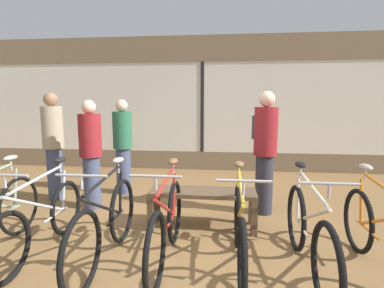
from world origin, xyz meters
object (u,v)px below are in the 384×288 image
Objects in this scene: bicycle_far_right at (381,238)px; bicycle_center_right at (239,231)px; bicycle_right at (308,235)px; bicycle_center at (167,225)px; display_bench at (203,197)px; customer_near_rack at (265,148)px; bicycle_left at (42,221)px; bicycle_center_left at (106,225)px; customer_near_bench at (91,152)px; customer_by_window at (123,145)px; customer_mid_floor at (53,144)px.

bicycle_center_right is at bearing 179.57° from bicycle_far_right.
bicycle_center is at bearing 177.46° from bicycle_right.
customer_near_rack is at bearing 36.49° from display_bench.
bicycle_far_right is at bearing -0.43° from bicycle_center_right.
bicycle_far_right is (3.47, -0.06, 0.01)m from bicycle_left.
bicycle_center_left is 1.05× the size of customer_near_bench.
bicycle_center_left is 1.37m from bicycle_center_right.
customer_mid_floor is (-1.06, -0.44, 0.07)m from customer_by_window.
customer_mid_floor is at bearing 156.99° from bicycle_far_right.
customer_mid_floor is 0.91m from customer_near_bench.
customer_mid_floor is (-1.68, 1.89, 0.56)m from bicycle_center_left.
customer_near_bench reaches higher than bicycle_center_left.
bicycle_center_right is at bearing -2.30° from bicycle_center.
bicycle_right is at bearing 0.24° from bicycle_center_left.
bicycle_center_left is 0.97× the size of customer_near_rack.
bicycle_left is at bearing 179.04° from bicycle_far_right.
bicycle_center_right is at bearing -64.70° from display_bench.
customer_near_rack is at bearing 74.90° from bicycle_center_right.
customer_near_bench is (-0.23, -0.81, -0.01)m from customer_by_window.
bicycle_right is at bearing -2.54° from bicycle_center.
bicycle_center_right is at bearing -33.79° from customer_near_bench.
bicycle_left is 0.95× the size of customer_near_rack.
bicycle_center is 2.63m from customer_by_window.
bicycle_far_right is 3.89m from customer_near_bench.
customer_by_window is at bearing 86.23° from bicycle_left.
customer_by_window reaches higher than bicycle_center_left.
bicycle_right is 1.05× the size of customer_near_bench.
customer_near_bench is (-0.08, 1.44, 0.51)m from bicycle_left.
customer_near_rack is at bearing 1.95° from customer_near_bench.
bicycle_left is at bearing 179.26° from bicycle_center.
bicycle_center_left is at bearing -6.58° from bicycle_left.
bicycle_left is 3.05m from customer_near_rack.
bicycle_center_left is 2.03m from bicycle_right.
customer_by_window is at bearing 163.53° from customer_near_rack.
bicycle_center_left reaches higher than bicycle_center.
bicycle_center_left is 1.01× the size of bicycle_far_right.
customer_near_rack reaches higher than bicycle_far_right.
bicycle_center_right is 0.66m from bicycle_right.
bicycle_center is at bearing 177.70° from bicycle_center_right.
customer_near_bench reaches higher than bicycle_far_right.
customer_mid_floor is (-0.91, 1.80, 0.59)m from bicycle_left.
bicycle_left is at bearing -93.77° from customer_by_window.
bicycle_center is at bearing 6.39° from bicycle_center_left.
bicycle_left is at bearing 173.42° from bicycle_center_left.
customer_near_bench is at bearing -178.05° from customer_near_rack.
bicycle_right reaches higher than bicycle_center.
bicycle_center is 0.98× the size of bicycle_far_right.
bicycle_right is 1.02× the size of bicycle_far_right.
bicycle_center_left is 2.70m from bicycle_far_right.
bicycle_right reaches higher than bicycle_far_right.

